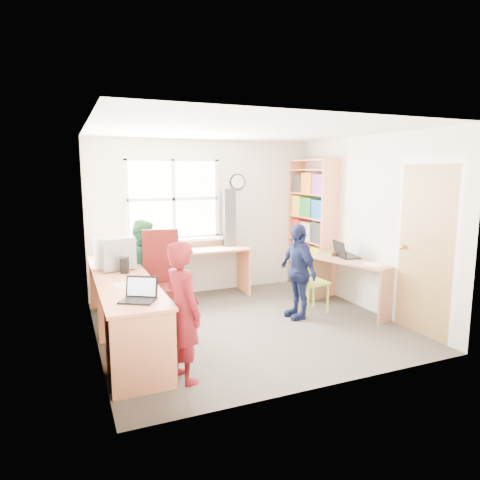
{
  "coord_description": "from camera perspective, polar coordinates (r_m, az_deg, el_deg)",
  "views": [
    {
      "loc": [
        -2.07,
        -4.72,
        1.92
      ],
      "look_at": [
        0.0,
        0.25,
        1.05
      ],
      "focal_mm": 32.0,
      "sensor_mm": 36.0,
      "label": 1
    }
  ],
  "objects": [
    {
      "name": "potted_plant",
      "position": [
        6.43,
        -9.13,
        0.05
      ],
      "size": [
        0.21,
        0.19,
        0.33
      ],
      "primitive_type": "imported",
      "rotation": [
        0.0,
        0.0,
        -0.27
      ],
      "color": "#2C6F2E",
      "rests_on": "l_desk"
    },
    {
      "name": "speaker_b",
      "position": [
        5.74,
        -16.37,
        -2.13
      ],
      "size": [
        0.1,
        0.1,
        0.16
      ],
      "rotation": [
        0.0,
        0.0,
        -0.32
      ],
      "color": "black",
      "rests_on": "l_desk"
    },
    {
      "name": "person_green",
      "position": [
        5.78,
        -12.57,
        -3.72
      ],
      "size": [
        0.56,
        0.69,
        1.3
      ],
      "primitive_type": "imported",
      "rotation": [
        0.0,
        0.0,
        1.69
      ],
      "color": "#30783B",
      "rests_on": "ground"
    },
    {
      "name": "laptop_left",
      "position": [
        4.06,
        -13.27,
        -7.13
      ],
      "size": [
        0.39,
        0.37,
        0.21
      ],
      "rotation": [
        0.0,
        0.0,
        -0.53
      ],
      "color": "black",
      "rests_on": "l_desk"
    },
    {
      "name": "speaker_a",
      "position": [
        5.12,
        -15.14,
        -3.29
      ],
      "size": [
        0.12,
        0.12,
        0.18
      ],
      "rotation": [
        0.0,
        0.0,
        -0.33
      ],
      "color": "black",
      "rests_on": "l_desk"
    },
    {
      "name": "paper_a",
      "position": [
        4.62,
        -15.11,
        -5.81
      ],
      "size": [
        0.24,
        0.32,
        0.0
      ],
      "rotation": [
        0.0,
        0.0,
        0.1
      ],
      "color": "white",
      "rests_on": "l_desk"
    },
    {
      "name": "l_desk",
      "position": [
        4.74,
        -12.36,
        -9.06
      ],
      "size": [
        2.38,
        2.95,
        0.75
      ],
      "color": "#FF9666",
      "rests_on": "ground"
    },
    {
      "name": "room",
      "position": [
        5.3,
        0.75,
        1.55
      ],
      "size": [
        3.64,
        3.44,
        2.44
      ],
      "color": "#433D35",
      "rests_on": "ground"
    },
    {
      "name": "swivel_chair",
      "position": [
        5.37,
        -10.32,
        -6.12
      ],
      "size": [
        0.64,
        0.64,
        1.2
      ],
      "rotation": [
        0.0,
        0.0,
        -0.15
      ],
      "color": "black",
      "rests_on": "ground"
    },
    {
      "name": "person_red",
      "position": [
        3.98,
        -7.6,
        -9.46
      ],
      "size": [
        0.42,
        0.54,
        1.31
      ],
      "primitive_type": "imported",
      "rotation": [
        0.0,
        0.0,
        1.82
      ],
      "color": "maroon",
      "rests_on": "ground"
    },
    {
      "name": "laptop_right",
      "position": [
        6.21,
        13.73,
        -1.76
      ],
      "size": [
        0.34,
        0.39,
        0.24
      ],
      "rotation": [
        0.0,
        0.0,
        1.41
      ],
      "color": "black",
      "rests_on": "right_desk"
    },
    {
      "name": "person_navy",
      "position": [
        5.66,
        7.69,
        -4.15
      ],
      "size": [
        0.35,
        0.75,
        1.25
      ],
      "primitive_type": "imported",
      "rotation": [
        0.0,
        0.0,
        -1.51
      ],
      "color": "#151D41",
      "rests_on": "ground"
    },
    {
      "name": "wooden_chair",
      "position": [
        5.92,
        8.99,
        -5.09
      ],
      "size": [
        0.4,
        0.4,
        0.87
      ],
      "rotation": [
        0.0,
        0.0,
        0.05
      ],
      "color": "#B1D145",
      "rests_on": "ground"
    },
    {
      "name": "cd_tower",
      "position": [
        6.71,
        -1.47,
        3.0
      ],
      "size": [
        0.2,
        0.18,
        0.9
      ],
      "rotation": [
        0.0,
        0.0,
        -0.11
      ],
      "color": "black",
      "rests_on": "l_desk"
    },
    {
      "name": "right_desk",
      "position": [
        6.15,
        14.81,
        -4.32
      ],
      "size": [
        0.9,
        1.35,
        0.71
      ],
      "rotation": [
        0.0,
        0.0,
        0.29
      ],
      "color": "tan",
      "rests_on": "ground"
    },
    {
      "name": "game_box",
      "position": [
        6.43,
        12.32,
        -1.59
      ],
      "size": [
        0.31,
        0.31,
        0.06
      ],
      "rotation": [
        0.0,
        0.0,
        0.06
      ],
      "color": "red",
      "rests_on": "right_desk"
    },
    {
      "name": "paper_b",
      "position": [
        5.87,
        17.4,
        -3.1
      ],
      "size": [
        0.27,
        0.34,
        0.0
      ],
      "rotation": [
        0.0,
        0.0,
        -0.24
      ],
      "color": "white",
      "rests_on": "right_desk"
    },
    {
      "name": "bookshelf",
      "position": [
        7.04,
        9.51,
        1.56
      ],
      "size": [
        0.3,
        1.02,
        2.1
      ],
      "color": "#FF9666",
      "rests_on": "ground"
    },
    {
      "name": "crt_monitor",
      "position": [
        5.35,
        -16.32,
        -1.67
      ],
      "size": [
        0.47,
        0.44,
        0.39
      ],
      "rotation": [
        0.0,
        0.0,
        0.25
      ],
      "color": "#949498",
      "rests_on": "l_desk"
    }
  ]
}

